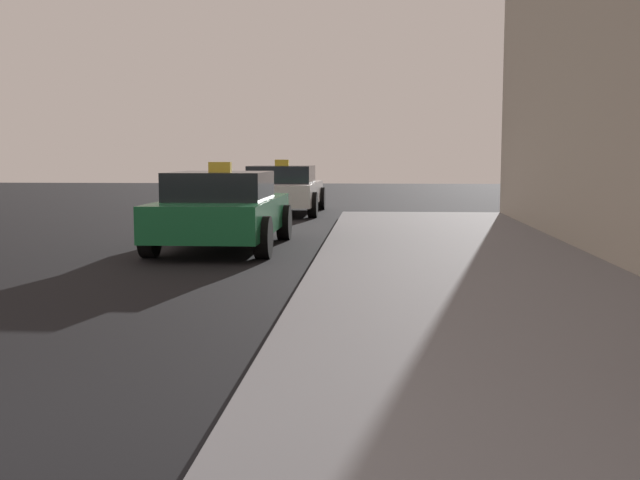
{
  "coord_description": "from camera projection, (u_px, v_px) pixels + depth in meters",
  "views": [
    {
      "loc": [
        2.81,
        -3.35,
        1.53
      ],
      "look_at": [
        2.24,
        4.66,
        0.66
      ],
      "focal_mm": 43.85,
      "sensor_mm": 36.0,
      "label": 1
    }
  ],
  "objects": [
    {
      "name": "car_green",
      "position": [
        223.0,
        209.0,
        12.92
      ],
      "size": [
        1.95,
        4.17,
        1.43
      ],
      "color": "#196638",
      "rests_on": "ground_plane"
    },
    {
      "name": "car_white",
      "position": [
        283.0,
        189.0,
        20.75
      ],
      "size": [
        2.04,
        4.5,
        1.43
      ],
      "color": "white",
      "rests_on": "ground_plane"
    }
  ]
}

